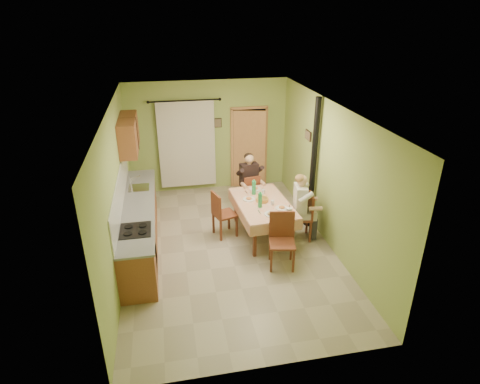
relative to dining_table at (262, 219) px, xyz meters
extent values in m
cube|color=tan|center=(-0.77, -0.35, -0.38)|extent=(4.00, 6.00, 0.01)
cube|color=#A1B95F|center=(-0.77, 2.65, 1.02)|extent=(4.00, 0.04, 2.80)
cube|color=#A1B95F|center=(-0.77, -3.35, 1.02)|extent=(4.00, 0.04, 2.80)
cube|color=#A1B95F|center=(-2.77, -0.35, 1.02)|extent=(0.04, 6.00, 2.80)
cube|color=#A1B95F|center=(1.23, -0.35, 1.02)|extent=(0.04, 6.00, 2.80)
cube|color=white|center=(-0.77, -0.35, 2.42)|extent=(4.00, 6.00, 0.04)
cube|color=brown|center=(-2.47, 0.05, 0.06)|extent=(0.60, 3.60, 0.88)
cube|color=gray|center=(-2.47, 0.05, 0.52)|extent=(0.64, 3.64, 0.04)
cube|color=white|center=(-2.76, 0.05, 0.85)|extent=(0.02, 3.60, 0.66)
cube|color=silver|center=(-2.47, 0.85, 0.53)|extent=(0.42, 0.42, 0.03)
cube|color=black|center=(-2.47, -0.95, 0.54)|extent=(0.52, 0.56, 0.02)
cube|color=black|center=(-2.18, -0.95, 0.07)|extent=(0.01, 0.55, 0.55)
cube|color=brown|center=(-2.59, 1.35, 1.57)|extent=(0.35, 1.40, 0.70)
cylinder|color=black|center=(-1.32, 2.53, 1.97)|extent=(1.70, 0.04, 0.04)
cube|color=silver|center=(-1.32, 2.55, 0.87)|extent=(1.40, 0.06, 2.20)
cube|color=black|center=(0.28, 2.63, 0.65)|extent=(0.84, 0.03, 2.06)
cube|color=tan|center=(-0.17, 2.62, 0.65)|extent=(0.06, 0.06, 2.12)
cube|color=tan|center=(0.73, 2.62, 0.65)|extent=(0.06, 0.06, 2.12)
cube|color=tan|center=(0.28, 2.62, 1.71)|extent=(0.96, 0.06, 0.06)
cube|color=tan|center=(0.27, 2.53, 0.64)|extent=(0.81, 0.22, 2.04)
cube|color=tan|center=(0.00, 0.00, 0.36)|extent=(1.14, 1.78, 0.04)
cube|color=tan|center=(0.06, -0.86, 0.25)|extent=(1.03, 0.08, 0.22)
cube|color=tan|center=(-0.06, 0.86, 0.25)|extent=(1.03, 0.08, 0.22)
cube|color=tan|center=(-0.51, -0.03, 0.25)|extent=(0.13, 1.71, 0.22)
cube|color=tan|center=(0.51, 0.03, 0.25)|extent=(0.13, 1.71, 0.22)
cylinder|color=white|center=(-0.01, 0.64, 0.39)|extent=(0.25, 0.25, 0.02)
ellipsoid|color=#CC7233|center=(-0.01, 0.64, 0.41)|extent=(0.12, 0.12, 0.05)
cylinder|color=white|center=(0.07, -0.56, 0.39)|extent=(0.25, 0.25, 0.02)
ellipsoid|color=#CC7233|center=(0.07, -0.56, 0.41)|extent=(0.12, 0.12, 0.05)
cylinder|color=white|center=(0.30, -0.34, 0.39)|extent=(0.25, 0.25, 0.02)
ellipsoid|color=#CC7233|center=(0.30, -0.34, 0.41)|extent=(0.12, 0.12, 0.05)
cylinder|color=white|center=(-0.25, 0.17, 0.39)|extent=(0.25, 0.25, 0.02)
ellipsoid|color=#CC7233|center=(-0.25, 0.17, 0.41)|extent=(0.12, 0.12, 0.05)
cylinder|color=gold|center=(0.00, 0.05, 0.42)|extent=(0.26, 0.26, 0.08)
cylinder|color=white|center=(0.04, -0.55, 0.39)|extent=(0.28, 0.28, 0.02)
cube|color=tan|center=(0.01, -0.57, 0.41)|extent=(0.06, 0.07, 0.03)
cube|color=tan|center=(-0.01, -0.57, 0.41)|extent=(0.06, 0.05, 0.03)
cube|color=tan|center=(0.01, -0.57, 0.41)|extent=(0.05, 0.07, 0.03)
cube|color=tan|center=(0.01, -0.54, 0.41)|extent=(0.07, 0.06, 0.03)
cylinder|color=silver|center=(0.16, -0.15, 0.43)|extent=(0.07, 0.07, 0.10)
cylinder|color=silver|center=(0.10, 0.38, 0.43)|extent=(0.07, 0.07, 0.10)
cylinder|color=white|center=(0.30, -0.78, 0.50)|extent=(0.11, 0.11, 0.22)
cylinder|color=silver|center=(0.30, -0.78, 0.53)|extent=(0.02, 0.02, 0.30)
cube|color=brown|center=(-0.04, 1.10, 0.10)|extent=(0.44, 0.44, 0.04)
cube|color=brown|center=(-0.01, 0.93, 0.34)|extent=(0.38, 0.10, 0.44)
cube|color=brown|center=(0.08, -1.16, 0.10)|extent=(0.54, 0.54, 0.04)
cube|color=brown|center=(0.12, -0.95, 0.38)|extent=(0.46, 0.13, 0.52)
cube|color=brown|center=(0.73, -0.27, 0.10)|extent=(0.49, 0.49, 0.04)
cube|color=brown|center=(0.92, -0.30, 0.36)|extent=(0.11, 0.43, 0.49)
cube|color=brown|center=(-0.76, 0.15, 0.10)|extent=(0.53, 0.53, 0.04)
cube|color=brown|center=(-0.95, 0.09, 0.36)|extent=(0.16, 0.42, 0.49)
cube|color=black|center=(-0.02, 1.00, 0.18)|extent=(0.42, 0.45, 0.16)
cube|color=black|center=(-0.04, 1.13, 0.53)|extent=(0.43, 0.28, 0.54)
sphere|color=tan|center=(-0.04, 1.12, 0.92)|extent=(0.21, 0.21, 0.21)
ellipsoid|color=black|center=(-0.05, 1.16, 0.96)|extent=(0.21, 0.21, 0.16)
cube|color=beige|center=(0.83, -0.28, 0.18)|extent=(0.45, 0.42, 0.16)
cube|color=beige|center=(0.70, -0.26, 0.53)|extent=(0.28, 0.43, 0.54)
sphere|color=tan|center=(0.71, -0.26, 0.92)|extent=(0.21, 0.21, 0.21)
ellipsoid|color=olive|center=(0.67, -0.26, 0.96)|extent=(0.21, 0.21, 0.16)
cylinder|color=black|center=(1.13, 0.25, 1.02)|extent=(0.12, 0.12, 2.80)
cylinder|color=black|center=(1.13, 0.25, -0.23)|extent=(0.24, 0.24, 0.30)
cube|color=black|center=(-0.52, 2.62, 1.37)|extent=(0.19, 0.03, 0.23)
cube|color=brown|center=(1.20, 0.85, 1.47)|extent=(0.03, 0.31, 0.21)
camera|label=1|loc=(-1.86, -7.09, 3.99)|focal=30.00mm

